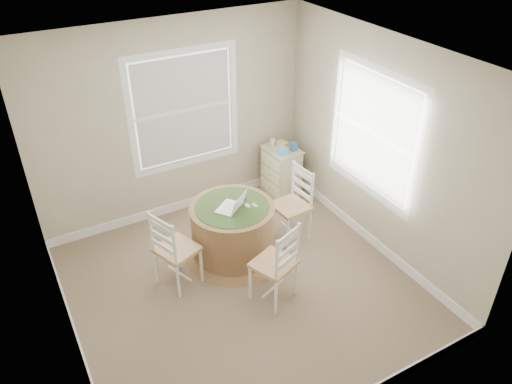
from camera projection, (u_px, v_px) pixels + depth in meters
room at (247, 178)px, 5.12m from camera, size 3.64×3.64×2.64m
round_table at (233, 229)px, 5.90m from camera, size 1.17×1.17×0.71m
chair_left at (177, 249)px, 5.45m from camera, size 0.52×0.53×0.95m
chair_near at (274, 263)px, 5.25m from camera, size 0.54×0.53×0.95m
chair_right at (290, 206)px, 6.15m from camera, size 0.44×0.45×0.95m
laptop at (232, 206)px, 5.68m from camera, size 0.41×0.40×0.22m
mouse at (247, 206)px, 5.73m from camera, size 0.06×0.09×0.03m
phone at (255, 205)px, 5.75m from camera, size 0.05×0.09×0.02m
keys at (243, 200)px, 5.84m from camera, size 0.06×0.05×0.02m
corner_chest at (281, 171)px, 7.11m from camera, size 0.44×0.57×0.71m
tissue_box at (282, 151)px, 6.77m from camera, size 0.13×0.13×0.10m
box_yellow at (282, 145)px, 6.96m from camera, size 0.16×0.11×0.06m
box_blue at (293, 146)px, 6.86m from camera, size 0.09×0.09×0.12m
cup_cream at (274, 142)px, 6.99m from camera, size 0.07×0.07×0.09m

